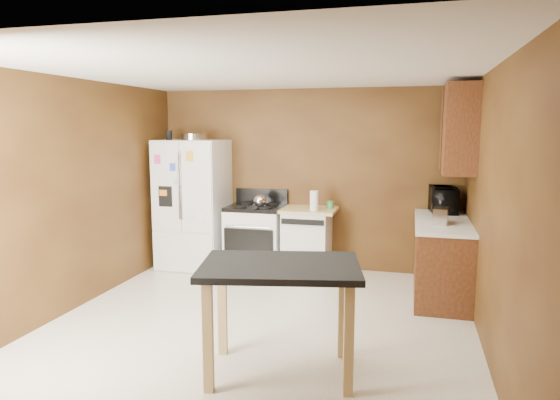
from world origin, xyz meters
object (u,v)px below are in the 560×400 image
at_px(microwave, 443,200).
at_px(island, 280,281).
at_px(toaster, 441,216).
at_px(refrigerator, 193,204).
at_px(pen_cup, 169,135).
at_px(green_canister, 330,205).
at_px(paper_towel, 314,201).
at_px(gas_range, 256,237).
at_px(kettle, 260,201).
at_px(roasting_pan, 194,137).
at_px(dishwasher, 307,240).

distance_m(microwave, island, 3.24).
bearing_deg(toaster, refrigerator, 176.96).
relative_size(pen_cup, refrigerator, 0.07).
bearing_deg(island, green_canister, 91.42).
xyz_separation_m(paper_towel, gas_range, (-0.84, 0.12, -0.56)).
bearing_deg(island, kettle, 110.36).
relative_size(roasting_pan, refrigerator, 0.20).
bearing_deg(kettle, refrigerator, 177.82).
relative_size(roasting_pan, green_canister, 3.53).
height_order(roasting_pan, gas_range, roasting_pan).
bearing_deg(dishwasher, gas_range, -178.06).
distance_m(kettle, paper_towel, 0.75).
xyz_separation_m(kettle, refrigerator, (-1.00, 0.04, -0.09)).
relative_size(kettle, refrigerator, 0.10).
bearing_deg(paper_towel, island, -84.69).
relative_size(kettle, gas_range, 0.16).
distance_m(paper_towel, refrigerator, 1.76).
distance_m(dishwasher, island, 2.87).
xyz_separation_m(paper_towel, dishwasher, (-0.12, 0.15, -0.57)).
bearing_deg(roasting_pan, refrigerator, -160.54).
bearing_deg(refrigerator, green_canister, 4.94).
bearing_deg(refrigerator, paper_towel, -1.97).
height_order(green_canister, microwave, microwave).
distance_m(pen_cup, toaster, 3.77).
distance_m(toaster, dishwasher, 1.90).
distance_m(gas_range, island, 3.02).
bearing_deg(dishwasher, toaster, -23.13).
bearing_deg(roasting_pan, pen_cup, -169.77).
relative_size(paper_towel, island, 0.19).
xyz_separation_m(kettle, microwave, (2.38, 0.22, 0.06)).
xyz_separation_m(dishwasher, island, (0.37, -2.82, 0.32)).
distance_m(green_canister, microwave, 1.45).
xyz_separation_m(kettle, toaster, (2.31, -0.59, 0.00)).
bearing_deg(gas_range, green_canister, 5.94).
relative_size(green_canister, refrigerator, 0.06).
height_order(pen_cup, green_canister, pen_cup).
bearing_deg(green_canister, paper_towel, -127.98).
distance_m(kettle, dishwasher, 0.84).
bearing_deg(microwave, pen_cup, 86.22).
relative_size(green_canister, dishwasher, 0.11).
bearing_deg(pen_cup, dishwasher, 3.99).
height_order(toaster, gas_range, gas_range).
xyz_separation_m(kettle, paper_towel, (0.75, -0.02, 0.03)).
xyz_separation_m(microwave, refrigerator, (-3.37, -0.19, -0.15)).
xyz_separation_m(roasting_pan, pen_cup, (-0.36, -0.06, 0.02)).
bearing_deg(dishwasher, green_canister, 15.30).
distance_m(green_canister, dishwasher, 0.58).
relative_size(paper_towel, refrigerator, 0.14).
distance_m(toaster, refrigerator, 3.37).
bearing_deg(roasting_pan, microwave, 2.96).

